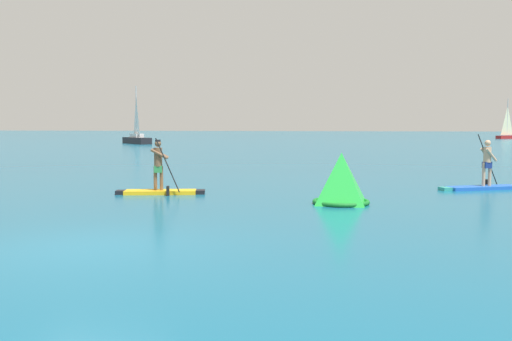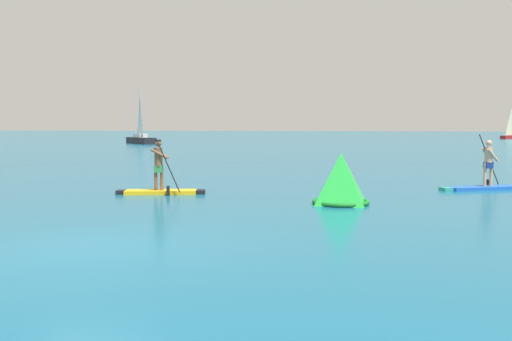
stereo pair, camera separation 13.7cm
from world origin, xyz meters
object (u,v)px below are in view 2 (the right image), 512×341
race_marker_buoy (341,181)px  sailboat_left_horizon (140,137)px  paddleboarder_mid_center (161,183)px  sailboat_right_horizon (511,133)px  paddleboarder_far_right (486,180)px

race_marker_buoy → sailboat_left_horizon: sailboat_left_horizon is taller
paddleboarder_mid_center → sailboat_right_horizon: bearing=56.8°
sailboat_left_horizon → sailboat_right_horizon: (49.75, 38.45, 0.13)m
paddleboarder_far_right → sailboat_right_horizon: bearing=51.1°
paddleboarder_mid_center → race_marker_buoy: bearing=-25.6°
sailboat_left_horizon → paddleboarder_mid_center: bearing=159.6°
race_marker_buoy → sailboat_left_horizon: bearing=120.4°
paddleboarder_mid_center → race_marker_buoy: paddleboarder_mid_center is taller
paddleboarder_far_right → sailboat_left_horizon: size_ratio=0.45×
paddleboarder_mid_center → sailboat_right_horizon: sailboat_right_horizon is taller
paddleboarder_far_right → sailboat_left_horizon: sailboat_left_horizon is taller
paddleboarder_mid_center → sailboat_left_horizon: size_ratio=0.41×
race_marker_buoy → paddleboarder_mid_center: bearing=169.9°
paddleboarder_mid_center → sailboat_right_horizon: 90.01m
sailboat_left_horizon → paddleboarder_far_right: bearing=171.3°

